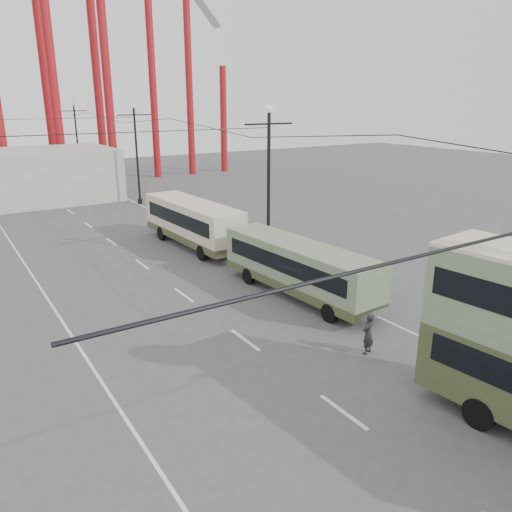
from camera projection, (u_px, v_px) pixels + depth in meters
ground at (473, 475)px, 13.33m from camera, size 160.00×160.00×0.00m
road_markings at (159, 274)px, 28.67m from camera, size 12.52×120.00×0.01m
lamp_post_mid at (269, 188)px, 29.26m from camera, size 3.20×0.44×9.32m
lamp_post_far at (137, 155)px, 46.89m from camera, size 3.20×0.44×9.32m
lamp_post_distant at (77, 140)px, 64.52m from camera, size 3.20×0.44×9.32m
single_decker_green at (299, 267)px, 25.13m from camera, size 2.89×9.85×2.75m
single_decker_cream at (193, 222)px, 33.74m from camera, size 2.87×9.91×3.05m
pedestrian at (368, 334)px, 19.49m from camera, size 0.71×0.58×1.70m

